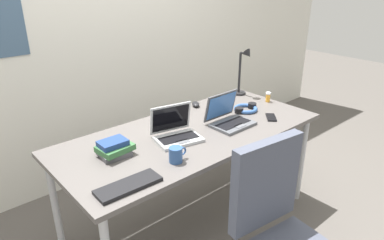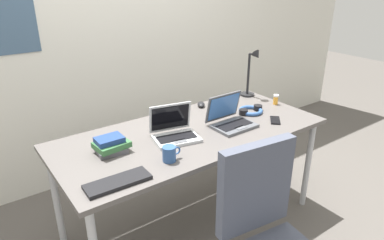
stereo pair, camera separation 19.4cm
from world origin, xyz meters
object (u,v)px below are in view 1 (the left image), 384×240
cell_phone (271,117)px  headphones (246,108)px  computer_mouse (196,104)px  laptop_by_keyboard (176,133)px  book_stack (114,149)px  desk_lamp (243,72)px  external_keyboard (129,186)px  coffee_mug (176,155)px  laptop_center (229,119)px  pill_bottle (268,97)px

cell_phone → headphones: 0.22m
headphones → computer_mouse: bearing=125.7°
laptop_by_keyboard → headphones: (0.70, 0.03, -0.03)m
computer_mouse → cell_phone: 0.59m
book_stack → desk_lamp: bearing=9.8°
external_keyboard → headphones: headphones is taller
external_keyboard → headphones: 1.25m
desk_lamp → laptop_by_keyboard: bearing=-162.7°
laptop_by_keyboard → external_keyboard: (-0.51, -0.27, -0.03)m
laptop_by_keyboard → cell_phone: laptop_by_keyboard is taller
external_keyboard → book_stack: bearing=72.9°
computer_mouse → coffee_mug: (-0.65, -0.57, 0.03)m
external_keyboard → cell_phone: external_keyboard is taller
computer_mouse → external_keyboard: bearing=-115.4°
external_keyboard → computer_mouse: 1.16m
headphones → coffee_mug: size_ratio=1.89×
laptop_center → pill_bottle: 0.57m
desk_lamp → headphones: desk_lamp is taller
cell_phone → laptop_by_keyboard: bearing=-150.0°
desk_lamp → pill_bottle: 0.30m
laptop_by_keyboard → external_keyboard: 0.58m
desk_lamp → laptop_center: 0.66m
laptop_by_keyboard → headphones: 0.70m
headphones → pill_bottle: 0.28m
computer_mouse → book_stack: bearing=-129.3°
computer_mouse → pill_bottle: size_ratio=1.22×
cell_phone → laptop_center: bearing=-157.0°
desk_lamp → headphones: bearing=-133.6°
book_stack → coffee_mug: bearing=-52.4°
cell_phone → pill_bottle: 0.34m
desk_lamp → cell_phone: (-0.23, -0.48, -0.19)m
external_keyboard → pill_bottle: (1.49, 0.31, 0.03)m
desk_lamp → laptop_by_keyboard: desk_lamp is taller
laptop_center → computer_mouse: bearing=82.0°
laptop_by_keyboard → headphones: size_ratio=1.48×
external_keyboard → computer_mouse: bearing=33.5°
cell_phone → coffee_mug: (-0.90, -0.04, 0.04)m
computer_mouse → coffee_mug: size_ratio=0.85×
laptop_by_keyboard → external_keyboard: size_ratio=0.96×
headphones → pill_bottle: size_ratio=2.71×
book_stack → coffee_mug: (0.22, -0.29, 0.00)m
computer_mouse → headphones: bearing=-21.5°
coffee_mug → cell_phone: bearing=2.4°
computer_mouse → cell_phone: size_ratio=0.71×
desk_lamp → pill_bottle: size_ratio=5.07×
cell_phone → book_stack: book_stack is taller
external_keyboard → headphones: (1.21, 0.30, 0.01)m
coffee_mug → laptop_center: bearing=15.0°
cell_phone → pill_bottle: (0.25, 0.23, 0.04)m
desk_lamp → laptop_center: (-0.53, -0.36, -0.15)m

